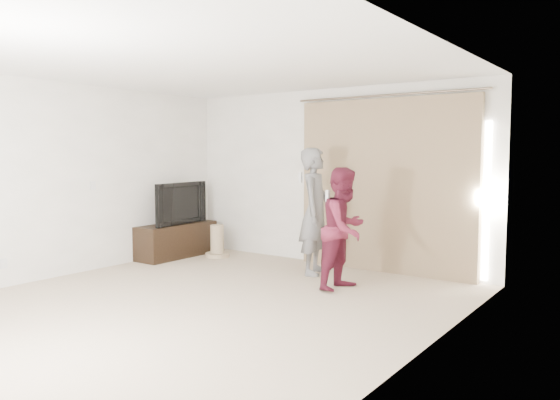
% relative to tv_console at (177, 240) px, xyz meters
% --- Properties ---
extents(floor, '(5.50, 5.50, 0.00)m').
position_rel_tv_console_xyz_m(floor, '(2.27, -1.77, -0.27)').
color(floor, '#C7B395').
rests_on(floor, ground).
extents(wall_back, '(5.00, 0.04, 2.60)m').
position_rel_tv_console_xyz_m(wall_back, '(2.27, 0.98, 1.03)').
color(wall_back, white).
rests_on(wall_back, ground).
extents(wall_left, '(0.04, 5.50, 2.60)m').
position_rel_tv_console_xyz_m(wall_left, '(-0.23, -1.77, 1.03)').
color(wall_left, white).
rests_on(wall_left, ground).
extents(ceiling, '(5.00, 5.50, 0.01)m').
position_rel_tv_console_xyz_m(ceiling, '(2.27, -1.77, 2.33)').
color(ceiling, white).
rests_on(ceiling, wall_back).
extents(curtain, '(2.80, 0.11, 2.46)m').
position_rel_tv_console_xyz_m(curtain, '(3.18, 0.91, 0.94)').
color(curtain, '#8B7155').
rests_on(curtain, ground).
extents(tv_console, '(0.48, 1.38, 0.53)m').
position_rel_tv_console_xyz_m(tv_console, '(0.00, 0.00, 0.00)').
color(tv_console, black).
rests_on(tv_console, ground).
extents(tv, '(0.26, 1.16, 0.66)m').
position_rel_tv_console_xyz_m(tv, '(0.00, 0.00, 0.60)').
color(tv, black).
rests_on(tv, tv_console).
extents(scratching_post, '(0.39, 0.39, 0.51)m').
position_rel_tv_console_xyz_m(scratching_post, '(0.54, 0.36, -0.06)').
color(scratching_post, tan).
rests_on(scratching_post, ground).
extents(person_man, '(0.58, 0.72, 1.73)m').
position_rel_tv_console_xyz_m(person_man, '(2.46, 0.23, 0.60)').
color(person_man, slate).
rests_on(person_man, ground).
extents(person_woman, '(0.62, 0.76, 1.48)m').
position_rel_tv_console_xyz_m(person_woman, '(3.19, -0.27, 0.48)').
color(person_woman, maroon).
rests_on(person_woman, ground).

